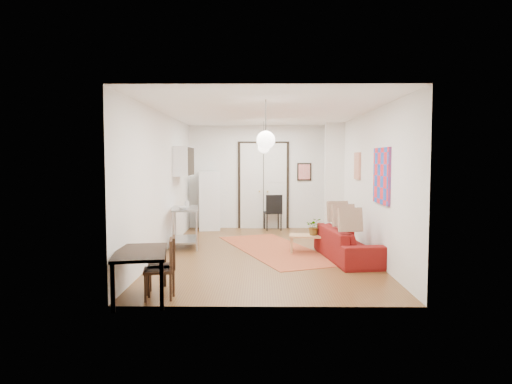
{
  "coord_description": "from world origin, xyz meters",
  "views": [
    {
      "loc": [
        -0.09,
        -9.38,
        1.93
      ],
      "look_at": [
        -0.18,
        0.3,
        1.25
      ],
      "focal_mm": 32.0,
      "sensor_mm": 36.0,
      "label": 1
    }
  ],
  "objects_px": {
    "coffee_table": "(309,237)",
    "black_side_chair": "(273,209)",
    "kitchen_counter": "(185,222)",
    "fridge": "(209,201)",
    "dining_table": "(141,256)",
    "sofa": "(348,244)",
    "dining_chair_near": "(163,260)",
    "dining_chair_far": "(159,263)"
  },
  "relations": [
    {
      "from": "dining_table",
      "to": "black_side_chair",
      "type": "xyz_separation_m",
      "value": [
        2.01,
        6.39,
        -0.02
      ]
    },
    {
      "from": "coffee_table",
      "to": "black_side_chair",
      "type": "bearing_deg",
      "value": 102.08
    },
    {
      "from": "coffee_table",
      "to": "black_side_chair",
      "type": "xyz_separation_m",
      "value": [
        -0.68,
        3.18,
        0.26
      ]
    },
    {
      "from": "coffee_table",
      "to": "kitchen_counter",
      "type": "height_order",
      "value": "kitchen_counter"
    },
    {
      "from": "dining_table",
      "to": "dining_chair_near",
      "type": "bearing_deg",
      "value": 50.54
    },
    {
      "from": "coffee_table",
      "to": "kitchen_counter",
      "type": "distance_m",
      "value": 2.76
    },
    {
      "from": "coffee_table",
      "to": "kitchen_counter",
      "type": "relative_size",
      "value": 0.71
    },
    {
      "from": "sofa",
      "to": "kitchen_counter",
      "type": "xyz_separation_m",
      "value": [
        -3.37,
        1.24,
        0.25
      ]
    },
    {
      "from": "coffee_table",
      "to": "black_side_chair",
      "type": "height_order",
      "value": "black_side_chair"
    },
    {
      "from": "kitchen_counter",
      "to": "dining_table",
      "type": "relative_size",
      "value": 0.93
    },
    {
      "from": "fridge",
      "to": "dining_chair_far",
      "type": "distance_m",
      "value": 6.23
    },
    {
      "from": "dining_table",
      "to": "dining_chair_near",
      "type": "relative_size",
      "value": 1.58
    },
    {
      "from": "coffee_table",
      "to": "fridge",
      "type": "xyz_separation_m",
      "value": [
        -2.44,
        3.09,
        0.49
      ]
    },
    {
      "from": "kitchen_counter",
      "to": "black_side_chair",
      "type": "bearing_deg",
      "value": 44.46
    },
    {
      "from": "fridge",
      "to": "dining_table",
      "type": "bearing_deg",
      "value": -100.28
    },
    {
      "from": "black_side_chair",
      "to": "dining_table",
      "type": "bearing_deg",
      "value": 63.25
    },
    {
      "from": "kitchen_counter",
      "to": "dining_chair_near",
      "type": "relative_size",
      "value": 1.46
    },
    {
      "from": "dining_chair_far",
      "to": "kitchen_counter",
      "type": "bearing_deg",
      "value": 173.62
    },
    {
      "from": "sofa",
      "to": "kitchen_counter",
      "type": "distance_m",
      "value": 3.6
    },
    {
      "from": "kitchen_counter",
      "to": "fridge",
      "type": "relative_size",
      "value": 0.75
    },
    {
      "from": "kitchen_counter",
      "to": "dining_chair_far",
      "type": "bearing_deg",
      "value": -94.27
    },
    {
      "from": "black_side_chair",
      "to": "dining_chair_near",
      "type": "bearing_deg",
      "value": 64.54
    },
    {
      "from": "fridge",
      "to": "coffee_table",
      "type": "bearing_deg",
      "value": -59.72
    },
    {
      "from": "sofa",
      "to": "coffee_table",
      "type": "distance_m",
      "value": 0.95
    },
    {
      "from": "black_side_chair",
      "to": "sofa",
      "type": "bearing_deg",
      "value": 100.21
    },
    {
      "from": "dining_table",
      "to": "kitchen_counter",
      "type": "bearing_deg",
      "value": 90.0
    },
    {
      "from": "coffee_table",
      "to": "dining_chair_near",
      "type": "xyz_separation_m",
      "value": [
        -2.45,
        -2.92,
        0.16
      ]
    },
    {
      "from": "dining_chair_near",
      "to": "black_side_chair",
      "type": "xyz_separation_m",
      "value": [
        1.77,
        6.1,
        0.1
      ]
    },
    {
      "from": "sofa",
      "to": "black_side_chair",
      "type": "relative_size",
      "value": 2.15
    },
    {
      "from": "fridge",
      "to": "dining_table",
      "type": "distance_m",
      "value": 6.31
    },
    {
      "from": "coffee_table",
      "to": "kitchen_counter",
      "type": "xyz_separation_m",
      "value": [
        -2.69,
        0.57,
        0.24
      ]
    },
    {
      "from": "dining_table",
      "to": "black_side_chair",
      "type": "bearing_deg",
      "value": 72.58
    },
    {
      "from": "sofa",
      "to": "fridge",
      "type": "height_order",
      "value": "fridge"
    },
    {
      "from": "dining_chair_near",
      "to": "dining_table",
      "type": "bearing_deg",
      "value": -49.57
    },
    {
      "from": "sofa",
      "to": "black_side_chair",
      "type": "distance_m",
      "value": 4.09
    },
    {
      "from": "sofa",
      "to": "kitchen_counter",
      "type": "relative_size",
      "value": 1.75
    },
    {
      "from": "fridge",
      "to": "black_side_chair",
      "type": "relative_size",
      "value": 1.64
    },
    {
      "from": "dining_table",
      "to": "dining_chair_near",
      "type": "height_order",
      "value": "dining_chair_near"
    },
    {
      "from": "sofa",
      "to": "dining_table",
      "type": "xyz_separation_m",
      "value": [
        -3.37,
        -2.55,
        0.29
      ]
    },
    {
      "from": "sofa",
      "to": "coffee_table",
      "type": "xyz_separation_m",
      "value": [
        -0.68,
        0.66,
        0.01
      ]
    },
    {
      "from": "dining_chair_near",
      "to": "coffee_table",
      "type": "bearing_deg",
      "value": 129.91
    },
    {
      "from": "sofa",
      "to": "coffee_table",
      "type": "height_order",
      "value": "sofa"
    }
  ]
}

